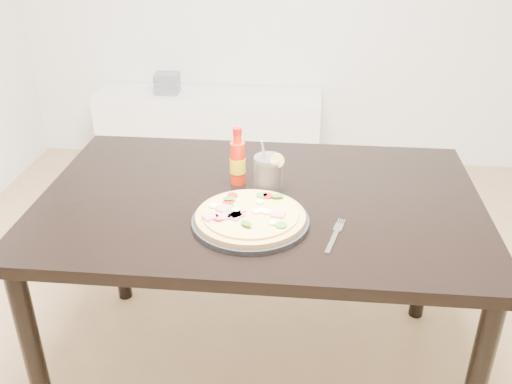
# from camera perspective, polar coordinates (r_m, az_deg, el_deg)

# --- Properties ---
(dining_table) EXTENTS (1.40, 0.90, 0.75)m
(dining_table) POSITION_cam_1_polar(r_m,az_deg,el_deg) (1.86, 0.36, -2.73)
(dining_table) COLOR black
(dining_table) RESTS_ON ground
(plate) EXTENTS (0.34, 0.34, 0.02)m
(plate) POSITION_cam_1_polar(r_m,az_deg,el_deg) (1.67, -0.55, -2.94)
(plate) COLOR black
(plate) RESTS_ON dining_table
(pizza) EXTENTS (0.32, 0.32, 0.03)m
(pizza) POSITION_cam_1_polar(r_m,az_deg,el_deg) (1.66, -0.61, -2.36)
(pizza) COLOR tan
(pizza) RESTS_ON plate
(hot_sauce_bottle) EXTENTS (0.05, 0.05, 0.20)m
(hot_sauce_bottle) POSITION_cam_1_polar(r_m,az_deg,el_deg) (1.87, -1.84, 3.05)
(hot_sauce_bottle) COLOR red
(hot_sauce_bottle) RESTS_ON dining_table
(cola_cup) EXTENTS (0.10, 0.09, 0.18)m
(cola_cup) POSITION_cam_1_polar(r_m,az_deg,el_deg) (1.82, 1.22, 1.72)
(cola_cup) COLOR black
(cola_cup) RESTS_ON dining_table
(fork) EXTENTS (0.06, 0.19, 0.00)m
(fork) POSITION_cam_1_polar(r_m,az_deg,el_deg) (1.63, 7.94, -4.23)
(fork) COLOR silver
(fork) RESTS_ON dining_table
(media_console) EXTENTS (1.40, 0.34, 0.50)m
(media_console) POSITION_cam_1_polar(r_m,az_deg,el_deg) (3.69, -4.65, 6.12)
(media_console) COLOR white
(media_console) RESTS_ON ground
(cd_stack) EXTENTS (0.14, 0.12, 0.13)m
(cd_stack) POSITION_cam_1_polar(r_m,az_deg,el_deg) (3.62, -8.87, 10.70)
(cd_stack) COLOR slate
(cd_stack) RESTS_ON media_console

